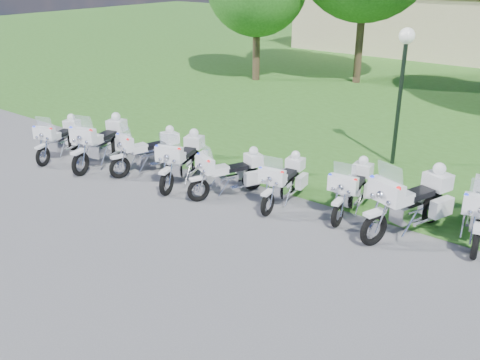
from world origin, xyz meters
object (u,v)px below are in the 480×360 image
Objects in this scene: lamp_post at (404,63)px; motorcycle_3 at (183,159)px; motorcycle_1 at (102,141)px; motorcycle_5 at (284,180)px; motorcycle_2 at (149,150)px; motorcycle_0 at (60,138)px; motorcycle_6 at (352,188)px; motorcycle_4 at (231,172)px; motorcycle_7 at (411,201)px.

motorcycle_3 is at bearing -129.34° from lamp_post.
motorcycle_1 is 0.62× the size of lamp_post.
lamp_post reaches higher than motorcycle_3.
motorcycle_2 is at bearing -0.64° from motorcycle_5.
motorcycle_3 reaches higher than motorcycle_2.
motorcycle_6 is (8.84, 1.90, 0.02)m from motorcycle_0.
motorcycle_5 is (4.20, 0.54, -0.03)m from motorcycle_2.
motorcycle_2 is 7.51m from lamp_post.
motorcycle_1 is at bearing -142.21° from lamp_post.
motorcycle_2 is 4.24m from motorcycle_5.
motorcycle_4 is at bearing 172.24° from motorcycle_1.
lamp_post reaches higher than motorcycle_1.
motorcycle_4 is at bearing 9.83° from motorcycle_5.
motorcycle_5 is at bearing -157.29° from motorcycle_2.
motorcycle_6 is (2.92, 0.98, 0.01)m from motorcycle_4.
motorcycle_0 is 10.46m from motorcycle_7.
motorcycle_5 is (1.34, 0.43, -0.02)m from motorcycle_4.
motorcycle_0 is 0.84× the size of motorcycle_1.
motorcycle_3 is 0.58× the size of lamp_post.
motorcycle_4 reaches higher than motorcycle_5.
motorcycle_7 is (7.26, 0.94, 0.12)m from motorcycle_2.
motorcycle_0 is 1.58m from motorcycle_1.
motorcycle_6 is at bearing -81.94° from lamp_post.
motorcycle_1 is at bearing 4.69° from motorcycle_6.
motorcycle_1 is at bearing -8.27° from motorcycle_3.
lamp_post reaches higher than motorcycle_6.
motorcycle_7 is at bearing 171.75° from motorcycle_3.
motorcycle_5 is 0.53× the size of lamp_post.
motorcycle_4 is (4.39, 0.55, -0.09)m from motorcycle_1.
motorcycle_7 reaches higher than motorcycle_0.
motorcycle_6 is at bearing 176.92° from motorcycle_1.
motorcycle_7 is (4.39, 0.83, 0.14)m from motorcycle_4.
motorcycle_2 reaches higher than motorcycle_4.
motorcycle_2 is (3.06, 0.81, 0.03)m from motorcycle_0.
motorcycle_2 is 0.85× the size of motorcycle_7.
motorcycle_5 is (7.26, 1.36, -0.01)m from motorcycle_0.
motorcycle_5 is at bearing 170.81° from motorcycle_0.
motorcycle_2 is 1.31m from motorcycle_3.
motorcycle_0 is 0.80× the size of motorcycle_7.
motorcycle_2 reaches higher than motorcycle_6.
motorcycle_5 is 3.08m from motorcycle_7.
lamp_post is at bearing -93.23° from motorcycle_4.
motorcycle_1 is at bearing 30.78° from motorcycle_4.
motorcycle_6 is 1.49m from motorcycle_7.
motorcycle_6 reaches higher than motorcycle_4.
motorcycle_4 is at bearing -162.42° from motorcycle_2.
motorcycle_3 is 2.95m from motorcycle_5.
motorcycle_7 reaches higher than motorcycle_3.
motorcycle_3 is at bearing 170.88° from motorcycle_0.
motorcycle_1 reaches higher than motorcycle_4.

